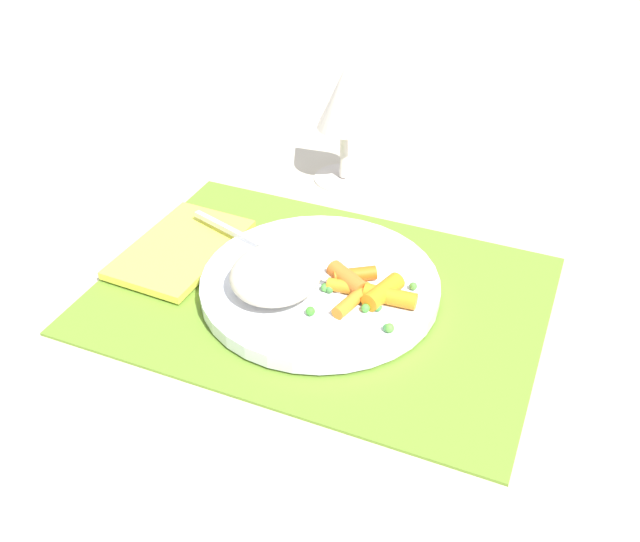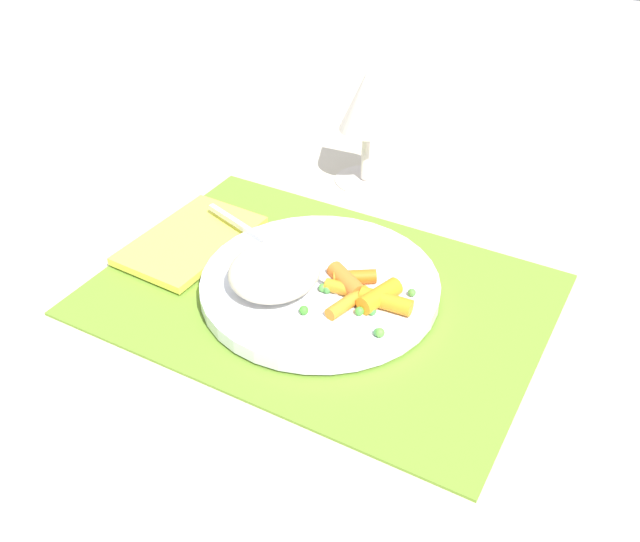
# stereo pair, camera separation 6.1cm
# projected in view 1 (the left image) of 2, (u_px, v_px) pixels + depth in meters

# --- Properties ---
(ground_plane) EXTENTS (2.40, 2.40, 0.00)m
(ground_plane) POSITION_uv_depth(u_px,v_px,m) (320.00, 296.00, 0.69)
(ground_plane) COLOR beige
(placemat) EXTENTS (0.42, 0.31, 0.01)m
(placemat) POSITION_uv_depth(u_px,v_px,m) (320.00, 293.00, 0.69)
(placemat) COLOR olive
(placemat) RESTS_ON ground_plane
(plate) EXTENTS (0.23, 0.23, 0.01)m
(plate) POSITION_uv_depth(u_px,v_px,m) (320.00, 285.00, 0.69)
(plate) COLOR white
(plate) RESTS_ON placemat
(rice_mound) EXTENTS (0.08, 0.09, 0.04)m
(rice_mound) POSITION_uv_depth(u_px,v_px,m) (276.00, 274.00, 0.66)
(rice_mound) COLOR beige
(rice_mound) RESTS_ON plate
(carrot_portion) EXTENTS (0.09, 0.08, 0.02)m
(carrot_portion) POSITION_uv_depth(u_px,v_px,m) (366.00, 289.00, 0.66)
(carrot_portion) COLOR orange
(carrot_portion) RESTS_ON plate
(pea_scatter) EXTENTS (0.08, 0.08, 0.01)m
(pea_scatter) POSITION_uv_depth(u_px,v_px,m) (356.00, 301.00, 0.65)
(pea_scatter) COLOR #419246
(pea_scatter) RESTS_ON plate
(fork) EXTENTS (0.20, 0.07, 0.01)m
(fork) POSITION_uv_depth(u_px,v_px,m) (281.00, 257.00, 0.71)
(fork) COLOR silver
(fork) RESTS_ON plate
(wine_glass) EXTENTS (0.07, 0.07, 0.14)m
(wine_glass) POSITION_uv_depth(u_px,v_px,m) (345.00, 103.00, 0.82)
(wine_glass) COLOR silver
(wine_glass) RESTS_ON ground_plane
(napkin) EXTENTS (0.10, 0.15, 0.01)m
(napkin) POSITION_uv_depth(u_px,v_px,m) (181.00, 249.00, 0.74)
(napkin) COLOR #EAE54C
(napkin) RESTS_ON placemat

